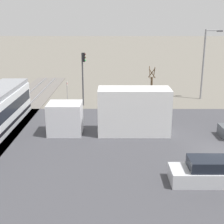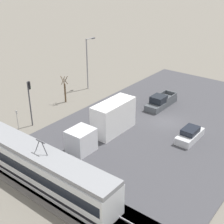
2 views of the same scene
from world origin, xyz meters
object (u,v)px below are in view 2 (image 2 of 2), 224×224
object	(u,v)px
street_lamp_near_crossing	(88,60)
light_rail_tram	(43,168)
box_truck	(106,122)
pickup_truck	(161,102)
sedan_car_0	(190,135)
traffic_light_pole	(30,98)
street_tree	(65,90)
no_parking_sign	(17,118)

from	to	relation	value
street_lamp_near_crossing	light_rail_tram	bearing A→B (deg)	122.38
box_truck	pickup_truck	world-z (taller)	box_truck
sedan_car_0	traffic_light_pole	distance (m)	19.22
pickup_truck	street_tree	world-z (taller)	street_tree
light_rail_tram	traffic_light_pole	xyz separation A→B (m)	(9.96, -6.70, 2.00)
street_lamp_near_crossing	street_tree	bearing A→B (deg)	99.69
light_rail_tram	box_truck	world-z (taller)	light_rail_tram
light_rail_tram	sedan_car_0	size ratio (longest dim) A/B	3.74
pickup_truck	sedan_car_0	xyz separation A→B (m)	(-7.20, 5.95, -0.07)
light_rail_tram	street_tree	world-z (taller)	light_rail_tram
light_rail_tram	sedan_car_0	world-z (taller)	light_rail_tram
no_parking_sign	light_rail_tram	bearing A→B (deg)	154.91
street_lamp_near_crossing	no_parking_sign	xyz separation A→B (m)	(-2.64, 15.63, -3.07)
pickup_truck	no_parking_sign	bearing A→B (deg)	58.29
traffic_light_pole	box_truck	bearing A→B (deg)	-158.38
street_tree	no_parking_sign	size ratio (longest dim) A/B	1.55
light_rail_tram	box_truck	xyz separation A→B (m)	(1.06, -10.22, 0.14)
light_rail_tram	no_parking_sign	bearing A→B (deg)	-25.09
traffic_light_pole	no_parking_sign	distance (m)	2.85
light_rail_tram	sedan_car_0	bearing A→B (deg)	-114.56
box_truck	street_tree	bearing A→B (deg)	-20.45
box_truck	pickup_truck	bearing A→B (deg)	-94.39
sedan_car_0	traffic_light_pole	size ratio (longest dim) A/B	0.74
pickup_truck	street_lamp_near_crossing	bearing A→B (deg)	3.42
sedan_car_0	street_lamp_near_crossing	world-z (taller)	street_lamp_near_crossing
box_truck	traffic_light_pole	bearing A→B (deg)	21.62
traffic_light_pole	street_lamp_near_crossing	world-z (taller)	street_lamp_near_crossing
traffic_light_pole	street_lamp_near_crossing	size ratio (longest dim) A/B	0.72
light_rail_tram	street_tree	size ratio (longest dim) A/B	3.99
box_truck	sedan_car_0	world-z (taller)	box_truck
street_lamp_near_crossing	no_parking_sign	size ratio (longest dim) A/B	3.11
box_truck	street_lamp_near_crossing	bearing A→B (deg)	-40.68
sedan_car_0	street_tree	bearing A→B (deg)	-176.95
sedan_car_0	no_parking_sign	distance (m)	20.25
light_rail_tram	pickup_truck	world-z (taller)	light_rail_tram
traffic_light_pole	light_rail_tram	bearing A→B (deg)	146.07
street_tree	pickup_truck	bearing A→B (deg)	-149.27
box_truck	traffic_light_pole	xyz separation A→B (m)	(8.90, 3.53, 1.86)
sedan_car_0	traffic_light_pole	xyz separation A→B (m)	(16.94, 8.58, 2.98)
box_truck	no_parking_sign	bearing A→B (deg)	30.10
light_rail_tram	traffic_light_pole	world-z (taller)	traffic_light_pole
light_rail_tram	traffic_light_pole	bearing A→B (deg)	-33.93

